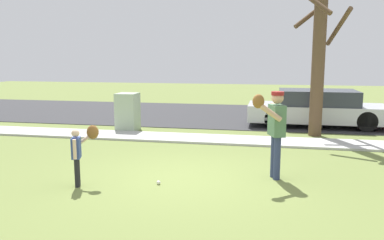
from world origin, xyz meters
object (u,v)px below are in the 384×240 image
(baseball, at_px, (159,183))
(parked_sedan_silver, at_px, (317,108))
(street_tree_near, at_px, (319,47))
(person_adult, at_px, (275,125))
(person_child, at_px, (81,148))
(utility_cabinet, at_px, (128,112))

(baseball, bearing_deg, parked_sedan_silver, 63.03)
(street_tree_near, bearing_deg, parked_sedan_silver, 82.31)
(person_adult, height_order, person_child, person_adult)
(person_child, relative_size, parked_sedan_silver, 0.24)
(baseball, height_order, parked_sedan_silver, parked_sedan_silver)
(person_child, height_order, baseball, person_child)
(person_adult, height_order, street_tree_near, street_tree_near)
(person_adult, relative_size, baseball, 22.88)
(street_tree_near, relative_size, parked_sedan_silver, 1.07)
(person_adult, distance_m, baseball, 2.45)
(person_adult, bearing_deg, parked_sedan_silver, -122.19)
(person_adult, relative_size, utility_cabinet, 1.40)
(utility_cabinet, relative_size, street_tree_near, 0.25)
(person_adult, distance_m, street_tree_near, 4.98)
(person_child, relative_size, utility_cabinet, 0.91)
(person_child, distance_m, parked_sedan_silver, 8.85)
(person_child, bearing_deg, utility_cabinet, 82.96)
(baseball, height_order, street_tree_near, street_tree_near)
(street_tree_near, bearing_deg, baseball, -122.03)
(street_tree_near, bearing_deg, person_child, -129.71)
(utility_cabinet, distance_m, parked_sedan_silver, 6.37)
(person_adult, relative_size, parked_sedan_silver, 0.37)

